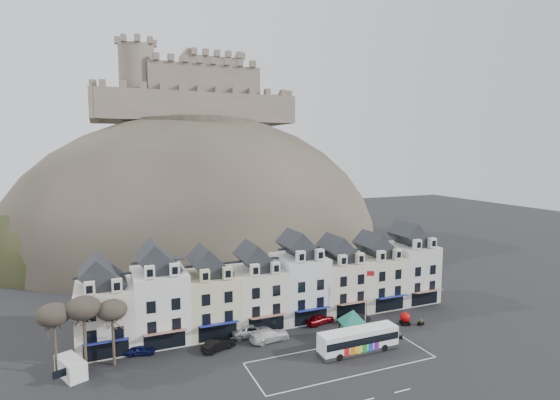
{
  "coord_description": "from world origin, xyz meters",
  "views": [
    {
      "loc": [
        -23.79,
        -41.63,
        24.96
      ],
      "look_at": [
        3.62,
        24.0,
        16.78
      ],
      "focal_mm": 28.0,
      "sensor_mm": 36.0,
      "label": 1
    }
  ],
  "objects_px": {
    "bus_shelter": "(353,317)",
    "car_black": "(218,345)",
    "bus": "(358,339)",
    "car_silver": "(251,330)",
    "red_buoy": "(405,318)",
    "flagpole": "(367,293)",
    "car_charcoal": "(356,317)",
    "car_white": "(269,335)",
    "car_maroon": "(320,319)",
    "white_van": "(71,367)",
    "car_navy": "(140,350)"
  },
  "relations": [
    {
      "from": "bus",
      "to": "car_charcoal",
      "type": "height_order",
      "value": "bus"
    },
    {
      "from": "car_maroon",
      "to": "car_charcoal",
      "type": "bearing_deg",
      "value": -117.59
    },
    {
      "from": "car_silver",
      "to": "car_black",
      "type": "bearing_deg",
      "value": 117.18
    },
    {
      "from": "bus",
      "to": "car_black",
      "type": "relative_size",
      "value": 2.41
    },
    {
      "from": "car_white",
      "to": "car_charcoal",
      "type": "bearing_deg",
      "value": -93.32
    },
    {
      "from": "white_van",
      "to": "bus_shelter",
      "type": "bearing_deg",
      "value": -31.4
    },
    {
      "from": "car_navy",
      "to": "car_black",
      "type": "relative_size",
      "value": 0.84
    },
    {
      "from": "flagpole",
      "to": "car_charcoal",
      "type": "height_order",
      "value": "flagpole"
    },
    {
      "from": "flagpole",
      "to": "white_van",
      "type": "distance_m",
      "value": 38.39
    },
    {
      "from": "car_black",
      "to": "car_silver",
      "type": "bearing_deg",
      "value": -83.36
    },
    {
      "from": "flagpole",
      "to": "car_navy",
      "type": "bearing_deg",
      "value": 174.46
    },
    {
      "from": "white_van",
      "to": "car_black",
      "type": "bearing_deg",
      "value": -24.13
    },
    {
      "from": "car_white",
      "to": "car_charcoal",
      "type": "distance_m",
      "value": 13.97
    },
    {
      "from": "car_white",
      "to": "car_maroon",
      "type": "relative_size",
      "value": 1.21
    },
    {
      "from": "bus",
      "to": "car_silver",
      "type": "bearing_deg",
      "value": 137.52
    },
    {
      "from": "car_navy",
      "to": "car_white",
      "type": "bearing_deg",
      "value": -84.78
    },
    {
      "from": "red_buoy",
      "to": "car_navy",
      "type": "xyz_separation_m",
      "value": [
        -36.0,
        4.97,
        -0.31
      ]
    },
    {
      "from": "bus",
      "to": "car_white",
      "type": "height_order",
      "value": "bus"
    },
    {
      "from": "bus",
      "to": "car_black",
      "type": "xyz_separation_m",
      "value": [
        -15.88,
        7.19,
        -0.91
      ]
    },
    {
      "from": "bus_shelter",
      "to": "white_van",
      "type": "distance_m",
      "value": 33.96
    },
    {
      "from": "bus_shelter",
      "to": "car_silver",
      "type": "bearing_deg",
      "value": 161.26
    },
    {
      "from": "car_black",
      "to": "flagpole",
      "type": "bearing_deg",
      "value": -110.32
    },
    {
      "from": "flagpole",
      "to": "car_white",
      "type": "distance_m",
      "value": 15.15
    },
    {
      "from": "bus",
      "to": "car_silver",
      "type": "relative_size",
      "value": 1.9
    },
    {
      "from": "car_navy",
      "to": "car_silver",
      "type": "bearing_deg",
      "value": -75.94
    },
    {
      "from": "flagpole",
      "to": "car_charcoal",
      "type": "xyz_separation_m",
      "value": [
        -0.7,
        1.53,
        -4.0
      ]
    },
    {
      "from": "bus",
      "to": "white_van",
      "type": "xyz_separation_m",
      "value": [
        -32.59,
        7.28,
        -0.61
      ]
    },
    {
      "from": "bus_shelter",
      "to": "car_navy",
      "type": "xyz_separation_m",
      "value": [
        -26.08,
        6.87,
        -2.72
      ]
    },
    {
      "from": "flagpole",
      "to": "car_white",
      "type": "xyz_separation_m",
      "value": [
        -14.63,
        0.48,
        -3.9
      ]
    },
    {
      "from": "car_navy",
      "to": "car_black",
      "type": "height_order",
      "value": "car_black"
    },
    {
      "from": "bus_shelter",
      "to": "car_black",
      "type": "bearing_deg",
      "value": 177.21
    },
    {
      "from": "bus",
      "to": "car_silver",
      "type": "height_order",
      "value": "bus"
    },
    {
      "from": "car_black",
      "to": "red_buoy",
      "type": "bearing_deg",
      "value": -114.31
    },
    {
      "from": "car_silver",
      "to": "car_maroon",
      "type": "relative_size",
      "value": 1.23
    },
    {
      "from": "red_buoy",
      "to": "flagpole",
      "type": "xyz_separation_m",
      "value": [
        -5.3,
        1.99,
        3.76
      ]
    },
    {
      "from": "flagpole",
      "to": "car_navy",
      "type": "distance_m",
      "value": 31.11
    },
    {
      "from": "bus_shelter",
      "to": "car_white",
      "type": "height_order",
      "value": "bus_shelter"
    },
    {
      "from": "bus",
      "to": "white_van",
      "type": "height_order",
      "value": "bus"
    },
    {
      "from": "car_black",
      "to": "car_white",
      "type": "distance_m",
      "value": 6.87
    },
    {
      "from": "white_van",
      "to": "flagpole",
      "type": "bearing_deg",
      "value": -24.69
    },
    {
      "from": "car_white",
      "to": "car_maroon",
      "type": "distance_m",
      "value": 9.08
    },
    {
      "from": "bus",
      "to": "flagpole",
      "type": "relative_size",
      "value": 1.27
    },
    {
      "from": "car_black",
      "to": "car_maroon",
      "type": "xyz_separation_m",
      "value": [
        15.6,
        2.5,
        0.05
      ]
    },
    {
      "from": "car_black",
      "to": "car_white",
      "type": "bearing_deg",
      "value": -109.04
    },
    {
      "from": "bus",
      "to": "red_buoy",
      "type": "height_order",
      "value": "bus"
    },
    {
      "from": "car_charcoal",
      "to": "bus",
      "type": "bearing_deg",
      "value": 150.13
    },
    {
      "from": "car_navy",
      "to": "car_black",
      "type": "bearing_deg",
      "value": -91.14
    },
    {
      "from": "bus",
      "to": "red_buoy",
      "type": "relative_size",
      "value": 5.73
    },
    {
      "from": "car_navy",
      "to": "car_charcoal",
      "type": "relative_size",
      "value": 0.87
    },
    {
      "from": "flagpole",
      "to": "car_white",
      "type": "bearing_deg",
      "value": 178.12
    }
  ]
}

